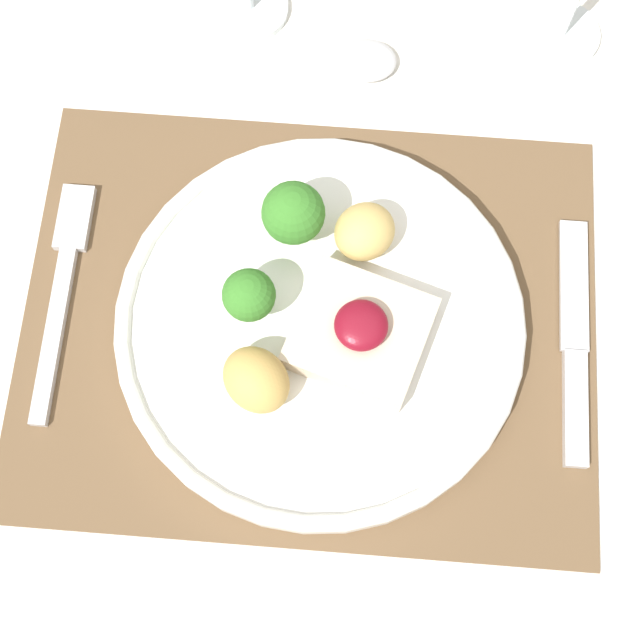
% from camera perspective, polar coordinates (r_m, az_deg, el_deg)
% --- Properties ---
extents(ground_plane, '(8.00, 8.00, 0.00)m').
position_cam_1_polar(ground_plane, '(1.37, -0.34, -9.76)').
color(ground_plane, '#4C4742').
extents(dining_table, '(1.50, 0.95, 0.74)m').
position_cam_1_polar(dining_table, '(0.72, -0.63, -2.26)').
color(dining_table, white).
rests_on(dining_table, ground_plane).
extents(placemat, '(0.41, 0.32, 0.00)m').
position_cam_1_polar(placemat, '(0.64, -0.71, -0.11)').
color(placemat, brown).
rests_on(placemat, dining_table).
extents(dinner_plate, '(0.29, 0.29, 0.07)m').
position_cam_1_polar(dinner_plate, '(0.62, -0.03, 0.03)').
color(dinner_plate, white).
rests_on(dinner_plate, placemat).
extents(fork, '(0.02, 0.18, 0.01)m').
position_cam_1_polar(fork, '(0.67, -16.12, 2.33)').
color(fork, silver).
rests_on(fork, placemat).
extents(knife, '(0.02, 0.18, 0.01)m').
position_cam_1_polar(knife, '(0.65, 15.98, -2.23)').
color(knife, silver).
rests_on(knife, placemat).
extents(spoon, '(0.17, 0.04, 0.01)m').
position_cam_1_polar(spoon, '(0.73, 1.28, 16.35)').
color(spoon, silver).
rests_on(spoon, dining_table).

